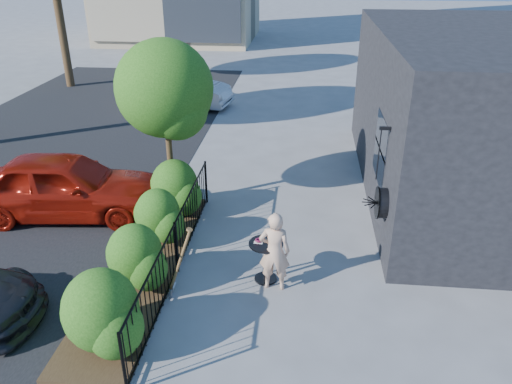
# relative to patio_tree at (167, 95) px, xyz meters

# --- Properties ---
(ground) EXTENTS (120.00, 120.00, 0.00)m
(ground) POSITION_rel_patio_tree_xyz_m (2.24, -2.76, -2.76)
(ground) COLOR gray
(ground) RESTS_ON ground
(shop_building) EXTENTS (6.22, 9.00, 4.00)m
(shop_building) POSITION_rel_patio_tree_xyz_m (7.73, 1.74, -0.76)
(shop_building) COLOR black
(shop_building) RESTS_ON ground
(fence) EXTENTS (0.05, 6.05, 1.10)m
(fence) POSITION_rel_patio_tree_xyz_m (0.74, -2.76, -2.20)
(fence) COLOR black
(fence) RESTS_ON ground
(planting_bed) EXTENTS (1.30, 6.00, 0.08)m
(planting_bed) POSITION_rel_patio_tree_xyz_m (0.04, -2.76, -2.72)
(planting_bed) COLOR #382616
(planting_bed) RESTS_ON ground
(shrubs) EXTENTS (1.10, 5.60, 1.24)m
(shrubs) POSITION_rel_patio_tree_xyz_m (0.14, -2.66, -2.06)
(shrubs) COLOR #1D4F12
(shrubs) RESTS_ON ground
(patio_tree) EXTENTS (2.20, 2.20, 3.94)m
(patio_tree) POSITION_rel_patio_tree_xyz_m (0.00, 0.00, 0.00)
(patio_tree) COLOR #3F2B19
(patio_tree) RESTS_ON ground
(cafe_table) EXTENTS (0.64, 0.64, 0.86)m
(cafe_table) POSITION_rel_patio_tree_xyz_m (2.47, -2.85, -2.20)
(cafe_table) COLOR black
(cafe_table) RESTS_ON ground
(woman) EXTENTS (0.58, 0.39, 1.56)m
(woman) POSITION_rel_patio_tree_xyz_m (2.64, -3.07, -1.98)
(woman) COLOR #DAAC8D
(woman) RESTS_ON ground
(shovel) EXTENTS (0.51, 0.19, 1.47)m
(shovel) POSITION_rel_patio_tree_xyz_m (0.98, -3.52, -2.12)
(shovel) COLOR brown
(shovel) RESTS_ON ground
(car_red) EXTENTS (4.59, 2.20, 1.51)m
(car_red) POSITION_rel_patio_tree_xyz_m (-2.41, -0.71, -2.01)
(car_red) COLOR #A91B0E
(car_red) RESTS_ON ground
(car_silver) EXTENTS (4.47, 2.17, 1.41)m
(car_silver) POSITION_rel_patio_tree_xyz_m (-2.01, 8.52, -2.06)
(car_silver) COLOR silver
(car_silver) RESTS_ON ground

